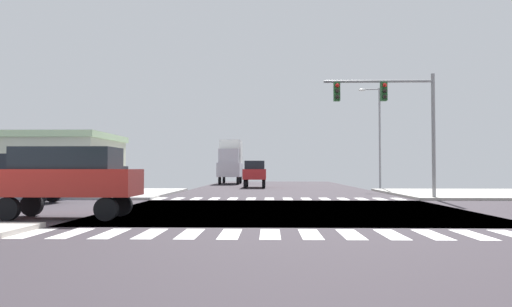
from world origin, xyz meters
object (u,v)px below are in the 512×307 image
suv_queued_2 (255,172)px  suv_leading_3 (14,174)px  traffic_signal_mast (391,107)px  suv_crossing_1 (68,176)px  box_truck_farside_1 (231,161)px  street_lamp (377,129)px  bank_building (2,164)px

suv_queued_2 → suv_leading_3: same height
traffic_signal_mast → suv_crossing_1: (-13.22, -10.30, -3.56)m
suv_crossing_1 → box_truck_farside_1: bearing=-3.6°
street_lamp → suv_crossing_1: 28.15m
bank_building → suv_queued_2: bearing=35.2°
traffic_signal_mast → suv_leading_3: bearing=-170.0°
traffic_signal_mast → street_lamp: (2.08, 13.07, -0.10)m
box_truck_farside_1 → suv_crossing_1: size_ratio=1.57×
suv_crossing_1 → suv_queued_2: bearing=-11.3°
street_lamp → bank_building: (-26.11, -7.69, -2.89)m
suv_queued_2 → suv_leading_3: 22.89m
street_lamp → suv_crossing_1: (-15.30, -23.37, -3.46)m
box_truck_farside_1 → suv_leading_3: (-7.93, -31.42, -1.17)m
suv_queued_2 → suv_crossing_1: bearing=78.7°
suv_crossing_1 → suv_queued_2: same height
street_lamp → suv_queued_2: bearing=159.2°
traffic_signal_mast → street_lamp: 13.23m
suv_leading_3 → traffic_signal_mast: bearing=100.0°
traffic_signal_mast → bank_building: size_ratio=0.42×
street_lamp → suv_crossing_1: size_ratio=1.77×
suv_crossing_1 → suv_leading_3: bearing=38.1°
box_truck_farside_1 → suv_queued_2: 11.75m
bank_building → suv_crossing_1: (10.80, -15.68, -0.57)m
suv_queued_2 → suv_leading_3: (-10.93, -20.12, 0.00)m
box_truck_farside_1 → suv_queued_2: (3.00, -11.30, -1.17)m
suv_crossing_1 → bank_building: bearing=34.6°
traffic_signal_mast → suv_crossing_1: size_ratio=1.46×
street_lamp → box_truck_farside_1: 19.92m
traffic_signal_mast → bank_building: 24.80m
suv_leading_3 → box_truck_farside_1: bearing=165.8°
bank_building → street_lamp: bearing=16.4°
street_lamp → suv_queued_2: 11.10m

